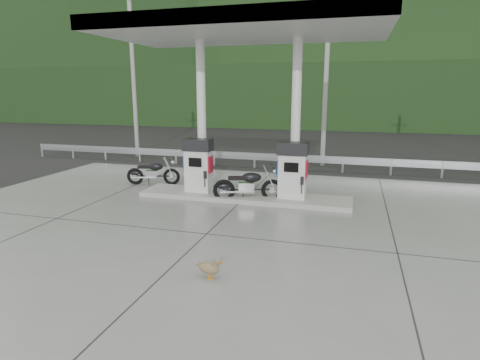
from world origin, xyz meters
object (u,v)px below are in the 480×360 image
(gas_pump_right, at_px, (292,170))
(duck, at_px, (209,269))
(gas_pump_left, at_px, (198,165))
(motorcycle_left, at_px, (153,173))
(motorcycle_right, at_px, (248,186))

(gas_pump_right, height_order, duck, gas_pump_right)
(gas_pump_left, xyz_separation_m, motorcycle_left, (-2.29, 1.06, -0.60))
(motorcycle_right, bearing_deg, gas_pump_right, -9.97)
(gas_pump_left, bearing_deg, motorcycle_left, 155.18)
(motorcycle_left, height_order, duck, motorcycle_left)
(duck, bearing_deg, motorcycle_left, 137.84)
(gas_pump_left, relative_size, motorcycle_right, 0.84)
(gas_pump_right, relative_size, motorcycle_right, 0.84)
(gas_pump_left, xyz_separation_m, duck, (2.50, -5.75, -0.86))
(gas_pump_right, distance_m, duck, 5.86)
(motorcycle_left, bearing_deg, gas_pump_right, -23.44)
(gas_pump_right, xyz_separation_m, motorcycle_left, (-5.49, 1.06, -0.60))
(motorcycle_right, relative_size, duck, 4.04)
(motorcycle_right, distance_m, duck, 5.63)
(motorcycle_left, xyz_separation_m, motorcycle_right, (4.08, -1.23, 0.05))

